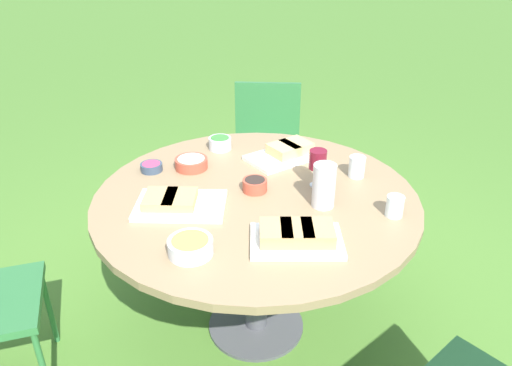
# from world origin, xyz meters

# --- Properties ---
(ground_plane) EXTENTS (40.00, 40.00, 0.00)m
(ground_plane) POSITION_xyz_m (0.00, 0.00, 0.00)
(ground_plane) COLOR #4C7A2D
(dining_table) EXTENTS (1.43, 1.43, 0.77)m
(dining_table) POSITION_xyz_m (0.00, 0.00, 0.68)
(dining_table) COLOR #4C4C51
(dining_table) RESTS_ON ground_plane
(chair_near_left) EXTENTS (0.61, 0.61, 0.89)m
(chair_near_left) POSITION_xyz_m (0.79, -0.89, 0.52)
(chair_near_left) COLOR #2D6B38
(chair_near_left) RESTS_ON ground_plane
(water_pitcher) EXTENTS (0.10, 0.10, 0.19)m
(water_pitcher) POSITION_xyz_m (-0.26, -0.14, 0.87)
(water_pitcher) COLOR silver
(water_pitcher) RESTS_ON dining_table
(wine_glass) EXTENTS (0.08, 0.08, 0.18)m
(wine_glass) POSITION_xyz_m (-0.13, -0.25, 0.90)
(wine_glass) COLOR silver
(wine_glass) RESTS_ON dining_table
(platter_bread_main) EXTENTS (0.28, 0.39, 0.07)m
(platter_bread_main) POSITION_xyz_m (0.16, -0.39, 0.80)
(platter_bread_main) COLOR white
(platter_bread_main) RESTS_ON dining_table
(platter_charcuterie) EXTENTS (0.44, 0.44, 0.06)m
(platter_charcuterie) POSITION_xyz_m (0.16, 0.31, 0.80)
(platter_charcuterie) COLOR white
(platter_charcuterie) RESTS_ON dining_table
(platter_sandwich_side) EXTENTS (0.40, 0.40, 0.07)m
(platter_sandwich_side) POSITION_xyz_m (-0.37, 0.15, 0.81)
(platter_sandwich_side) COLOR white
(platter_sandwich_side) RESTS_ON dining_table
(bowl_fries) EXTENTS (0.17, 0.17, 0.06)m
(bowl_fries) POSITION_xyz_m (-0.14, 0.47, 0.81)
(bowl_fries) COLOR silver
(bowl_fries) RESTS_ON dining_table
(bowl_salad) EXTENTS (0.12, 0.12, 0.06)m
(bowl_salad) POSITION_xyz_m (0.48, -0.22, 0.81)
(bowl_salad) COLOR silver
(bowl_salad) RESTS_ON dining_table
(bowl_olives) EXTENTS (0.11, 0.11, 0.06)m
(bowl_olives) POSITION_xyz_m (0.03, -0.02, 0.81)
(bowl_olives) COLOR #B74733
(bowl_olives) RESTS_ON dining_table
(bowl_dip_red) EXTENTS (0.10, 0.10, 0.04)m
(bowl_dip_red) POSITION_xyz_m (0.52, 0.19, 0.80)
(bowl_dip_red) COLOR #334256
(bowl_dip_red) RESTS_ON dining_table
(bowl_dip_cream) EXTENTS (0.16, 0.16, 0.05)m
(bowl_dip_cream) POSITION_xyz_m (0.41, 0.03, 0.80)
(bowl_dip_cream) COLOR #B74733
(bowl_dip_cream) RESTS_ON dining_table
(cup_water_near) EXTENTS (0.08, 0.08, 0.10)m
(cup_water_near) POSITION_xyz_m (-0.21, -0.46, 0.82)
(cup_water_near) COLOR silver
(cup_water_near) RESTS_ON dining_table
(cup_water_far) EXTENTS (0.07, 0.07, 0.09)m
(cup_water_far) POSITION_xyz_m (-0.52, -0.28, 0.82)
(cup_water_far) COLOR silver
(cup_water_far) RESTS_ON dining_table
(handbag) EXTENTS (0.30, 0.14, 0.37)m
(handbag) POSITION_xyz_m (1.27, -0.25, 0.13)
(handbag) COLOR maroon
(handbag) RESTS_ON ground_plane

